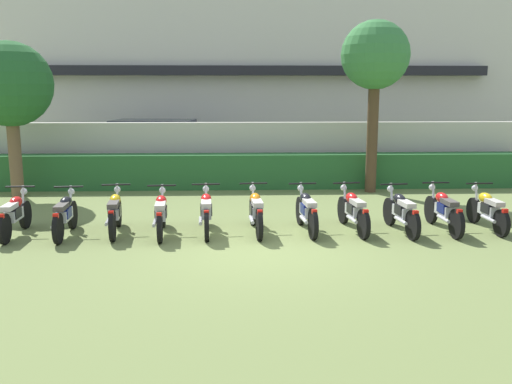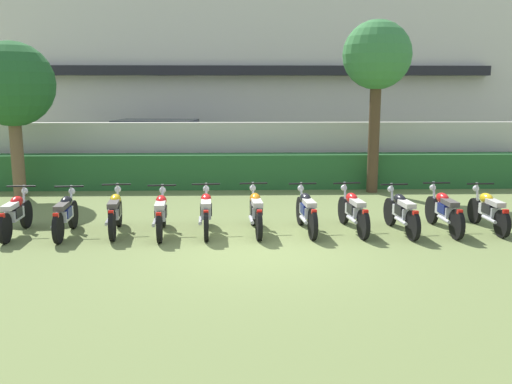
% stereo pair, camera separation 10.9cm
% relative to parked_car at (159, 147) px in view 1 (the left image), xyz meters
% --- Properties ---
extents(ground, '(60.00, 60.00, 0.00)m').
position_rel_parked_car_xyz_m(ground, '(3.10, -9.44, -0.94)').
color(ground, olive).
extents(building, '(21.83, 6.50, 6.89)m').
position_rel_parked_car_xyz_m(building, '(3.10, 5.21, 2.51)').
color(building, beige).
rests_on(building, ground).
extents(compound_wall, '(20.74, 0.30, 1.94)m').
position_rel_parked_car_xyz_m(compound_wall, '(3.10, -2.24, 0.03)').
color(compound_wall, '#BCB7A8').
rests_on(compound_wall, ground).
extents(hedge_row, '(16.59, 0.70, 1.04)m').
position_rel_parked_car_xyz_m(hedge_row, '(3.10, -2.94, -0.42)').
color(hedge_row, '#28602D').
rests_on(hedge_row, ground).
extents(parked_car, '(4.72, 2.60, 1.89)m').
position_rel_parked_car_xyz_m(parked_car, '(0.00, 0.00, 0.00)').
color(parked_car, navy).
rests_on(parked_car, ground).
extents(tree_near_inspector, '(2.30, 2.30, 4.24)m').
position_rel_parked_car_xyz_m(tree_near_inspector, '(-3.40, -4.00, 2.11)').
color(tree_near_inspector, brown).
rests_on(tree_near_inspector, ground).
extents(tree_far_side, '(1.92, 1.92, 4.85)m').
position_rel_parked_car_xyz_m(tree_far_side, '(6.60, -3.69, 2.86)').
color(tree_far_side, '#4C3823').
rests_on(tree_far_side, ground).
extents(motorcycle_in_row_0, '(0.60, 1.87, 0.96)m').
position_rel_parked_car_xyz_m(motorcycle_in_row_0, '(-1.84, -8.29, -0.49)').
color(motorcycle_in_row_0, black).
rests_on(motorcycle_in_row_0, ground).
extents(motorcycle_in_row_1, '(0.60, 1.83, 0.96)m').
position_rel_parked_car_xyz_m(motorcycle_in_row_1, '(-0.81, -8.34, -0.49)').
color(motorcycle_in_row_1, black).
rests_on(motorcycle_in_row_1, ground).
extents(motorcycle_in_row_2, '(0.60, 1.85, 0.97)m').
position_rel_parked_car_xyz_m(motorcycle_in_row_2, '(0.17, -8.19, -0.48)').
color(motorcycle_in_row_2, black).
rests_on(motorcycle_in_row_2, ground).
extents(motorcycle_in_row_3, '(0.60, 1.89, 0.96)m').
position_rel_parked_car_xyz_m(motorcycle_in_row_3, '(1.13, -8.29, -0.49)').
color(motorcycle_in_row_3, black).
rests_on(motorcycle_in_row_3, ground).
extents(motorcycle_in_row_4, '(0.60, 1.86, 0.98)m').
position_rel_parked_car_xyz_m(motorcycle_in_row_4, '(2.06, -8.23, -0.48)').
color(motorcycle_in_row_4, black).
rests_on(motorcycle_in_row_4, ground).
extents(motorcycle_in_row_5, '(0.60, 1.94, 0.98)m').
position_rel_parked_car_xyz_m(motorcycle_in_row_5, '(3.09, -8.18, -0.48)').
color(motorcycle_in_row_5, black).
rests_on(motorcycle_in_row_5, ground).
extents(motorcycle_in_row_6, '(0.60, 1.88, 0.97)m').
position_rel_parked_car_xyz_m(motorcycle_in_row_6, '(4.15, -8.19, -0.48)').
color(motorcycle_in_row_6, black).
rests_on(motorcycle_in_row_6, ground).
extents(motorcycle_in_row_7, '(0.60, 1.95, 0.96)m').
position_rel_parked_car_xyz_m(motorcycle_in_row_7, '(5.14, -8.16, -0.49)').
color(motorcycle_in_row_7, black).
rests_on(motorcycle_in_row_7, ground).
extents(motorcycle_in_row_8, '(0.60, 1.88, 0.96)m').
position_rel_parked_car_xyz_m(motorcycle_in_row_8, '(6.12, -8.32, -0.49)').
color(motorcycle_in_row_8, black).
rests_on(motorcycle_in_row_8, ground).
extents(motorcycle_in_row_9, '(0.60, 1.96, 0.97)m').
position_rel_parked_car_xyz_m(motorcycle_in_row_9, '(7.06, -8.22, -0.48)').
color(motorcycle_in_row_9, black).
rests_on(motorcycle_in_row_9, ground).
extents(motorcycle_in_row_10, '(0.60, 1.81, 0.94)m').
position_rel_parked_car_xyz_m(motorcycle_in_row_10, '(8.03, -8.16, -0.50)').
color(motorcycle_in_row_10, black).
rests_on(motorcycle_in_row_10, ground).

